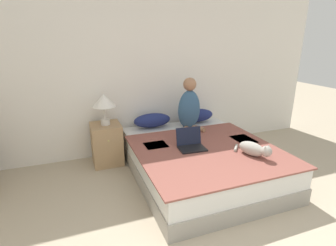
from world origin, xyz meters
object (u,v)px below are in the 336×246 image
at_px(person_sitting, 189,107).
at_px(pillow_far, 196,115).
at_px(table_lamp, 104,102).
at_px(bed, 200,160).
at_px(pillow_near, 152,120).
at_px(cat_tabby, 254,149).
at_px(laptop_open, 191,144).
at_px(nightstand, 107,144).

bearing_deg(person_sitting, pillow_far, 47.27).
bearing_deg(table_lamp, person_sitting, -10.58).
xyz_separation_m(bed, pillow_near, (-0.38, 0.89, 0.34)).
height_order(bed, table_lamp, table_lamp).
distance_m(bed, table_lamp, 1.54).
bearing_deg(cat_tabby, bed, -161.90).
bearing_deg(pillow_far, laptop_open, -119.86).
bearing_deg(nightstand, person_sitting, -10.92).
distance_m(cat_tabby, table_lamp, 2.09).
relative_size(bed, laptop_open, 6.02).
xyz_separation_m(pillow_far, nightstand, (-1.48, -0.06, -0.27)).
xyz_separation_m(cat_tabby, table_lamp, (-1.52, 1.37, 0.39)).
xyz_separation_m(nightstand, table_lamp, (0.00, -0.01, 0.63)).
xyz_separation_m(pillow_far, laptop_open, (-0.55, -0.96, -0.05)).
xyz_separation_m(laptop_open, nightstand, (-0.93, 0.90, -0.21)).
xyz_separation_m(pillow_far, table_lamp, (-1.48, -0.07, 0.37)).
relative_size(pillow_near, pillow_far, 1.00).
height_order(pillow_near, table_lamp, table_lamp).
relative_size(bed, nightstand, 3.51).
relative_size(pillow_far, table_lamp, 1.31).
height_order(cat_tabby, laptop_open, laptop_open).
bearing_deg(pillow_far, person_sitting, -132.73).
height_order(bed, cat_tabby, cat_tabby).
xyz_separation_m(pillow_near, nightstand, (-0.72, -0.06, -0.27)).
bearing_deg(table_lamp, bed, -36.67).
relative_size(pillow_near, laptop_open, 1.67).
bearing_deg(nightstand, cat_tabby, -42.10).
distance_m(pillow_near, laptop_open, 0.99).
relative_size(person_sitting, nightstand, 1.30).
relative_size(bed, person_sitting, 2.70).
relative_size(pillow_near, cat_tabby, 1.12).
bearing_deg(bed, laptop_open, -156.15).
xyz_separation_m(cat_tabby, nightstand, (-1.53, 1.38, -0.25)).
distance_m(cat_tabby, laptop_open, 0.76).
bearing_deg(nightstand, table_lamp, -68.80).
bearing_deg(person_sitting, laptop_open, -112.85).
bearing_deg(laptop_open, pillow_far, 64.32).
height_order(laptop_open, nightstand, laptop_open).
distance_m(person_sitting, cat_tabby, 1.21).
height_order(pillow_near, nightstand, pillow_near).
distance_m(bed, nightstand, 1.38).
bearing_deg(bed, person_sitting, 79.49).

